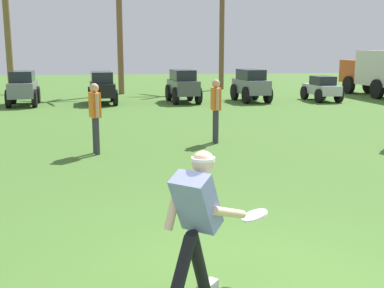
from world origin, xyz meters
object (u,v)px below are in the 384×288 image
parked_car_slot_c (102,86)px  palm_tree_left_of_centre (119,17)px  parked_car_slot_d (183,85)px  palm_tree_right_of_centre (222,8)px  box_truck (383,71)px  teammate_midfield (95,112)px  parked_car_slot_b (23,87)px  frisbee_in_flight (254,215)px  palm_tree_far_left (6,14)px  parked_car_slot_e (251,85)px  teammate_deep (216,105)px  parked_car_slot_f (322,88)px  frisbee_thrower (196,221)px

parked_car_slot_c → palm_tree_left_of_centre: size_ratio=0.39×
parked_car_slot_d → palm_tree_right_of_centre: size_ratio=0.33×
palm_tree_right_of_centre → box_truck: bearing=-39.6°
palm_tree_right_of_centre → teammate_midfield: bearing=-109.4°
parked_car_slot_b → frisbee_in_flight: bearing=-70.5°
palm_tree_far_left → parked_car_slot_e: bearing=-23.4°
palm_tree_left_of_centre → palm_tree_right_of_centre: palm_tree_right_of_centre is taller
box_truck → palm_tree_far_left: bearing=167.9°
palm_tree_right_of_centre → teammate_deep: bearing=-100.9°
teammate_deep → parked_car_slot_d: size_ratio=0.64×
parked_car_slot_d → box_truck: bearing=5.9°
teammate_midfield → box_truck: 16.81m
parked_car_slot_c → parked_car_slot_f: parked_car_slot_c is taller
frisbee_thrower → parked_car_slot_b: 17.09m
parked_car_slot_f → palm_tree_right_of_centre: size_ratio=0.31×
parked_car_slot_e → parked_car_slot_b: bearing=-178.1°
frisbee_thrower → parked_car_slot_f: 18.27m
frisbee_in_flight → palm_tree_right_of_centre: bearing=80.4°
teammate_deep → palm_tree_left_of_centre: bearing=101.0°
parked_car_slot_c → palm_tree_left_of_centre: (0.68, 4.25, 3.13)m
teammate_deep → palm_tree_far_left: palm_tree_far_left is taller
teammate_deep → teammate_midfield: bearing=-161.7°
parked_car_slot_e → palm_tree_far_left: 12.70m
parked_car_slot_c → box_truck: 13.12m
frisbee_thrower → parked_car_slot_c: (-1.79, 16.67, -0.07)m
frisbee_thrower → teammate_midfield: bearing=101.6°
parked_car_slot_b → palm_tree_far_left: bearing=107.9°
parked_car_slot_c → palm_tree_left_of_centre: 5.32m
frisbee_in_flight → parked_car_slot_e: bearing=76.2°
teammate_deep → parked_car_slot_b: 10.92m
teammate_midfield → parked_car_slot_e: size_ratio=0.64×
parked_car_slot_e → box_truck: bearing=8.7°
teammate_midfield → box_truck: (12.63, 11.09, 0.29)m
parked_car_slot_e → teammate_deep: bearing=-109.0°
teammate_midfield → parked_car_slot_e: (6.00, 10.08, -0.20)m
frisbee_thrower → palm_tree_right_of_centre: (4.52, 23.28, 3.69)m
parked_car_slot_b → parked_car_slot_c: parked_car_slot_b is taller
frisbee_in_flight → teammate_deep: bearing=83.3°
parked_car_slot_e → palm_tree_far_left: (-11.27, 4.87, 3.23)m
parked_car_slot_c → parked_car_slot_d: size_ratio=1.02×
teammate_deep → parked_car_slot_b: teammate_deep is taller
parked_car_slot_f → palm_tree_far_left: bearing=160.8°
frisbee_thrower → parked_car_slot_d: (1.65, 16.70, -0.05)m
palm_tree_far_left → palm_tree_left_of_centre: size_ratio=1.02×
teammate_midfield → parked_car_slot_b: size_ratio=0.64×
frisbee_thrower → teammate_deep: size_ratio=0.90×
teammate_deep → parked_car_slot_e: teammate_deep is taller
palm_tree_right_of_centre → palm_tree_far_left: bearing=-171.2°
box_truck → parked_car_slot_f: bearing=-161.0°
teammate_midfield → palm_tree_left_of_centre: palm_tree_left_of_centre is taller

